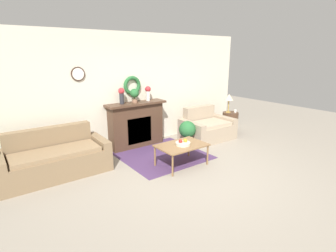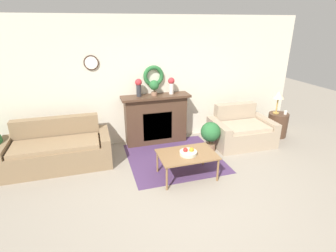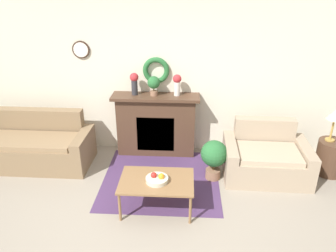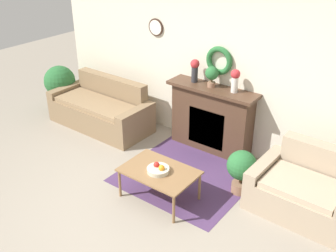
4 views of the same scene
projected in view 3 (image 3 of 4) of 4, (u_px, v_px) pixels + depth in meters
The scene contains 14 objects.
ground_plane at pixel (145, 243), 3.91m from camera, with size 16.00×16.00×0.00m, color gray.
floor_rug at pixel (161, 179), 5.16m from camera, with size 1.80×1.77×0.01m.
wall_back at pixel (160, 77), 5.58m from camera, with size 6.80×0.15×2.70m.
fireplace at pixel (156, 124), 5.73m from camera, with size 1.48×0.41×1.09m.
couch_left at pixel (34, 146), 5.50m from camera, with size 1.92×0.87×0.86m.
loveseat_right at pixel (266, 158), 5.18m from camera, with size 1.33×0.96×0.83m.
coffee_table at pixel (157, 182), 4.36m from camera, with size 0.99×0.67×0.44m.
fruit_bowl at pixel (157, 179), 4.30m from camera, with size 0.30×0.30×0.12m.
side_table_by_loveseat at pixel (331, 157), 5.22m from camera, with size 0.46×0.46×0.56m.
table_lamp at pixel (335, 115), 4.97m from camera, with size 0.26×0.26×0.53m.
vase_on_mantel_left at pixel (134, 82), 5.43m from camera, with size 0.14×0.14×0.37m.
vase_on_mantel_right at pixel (177, 83), 5.40m from camera, with size 0.14×0.14×0.36m.
potted_plant_on_mantel at pixel (154, 84), 5.41m from camera, with size 0.21×0.21×0.33m.
potted_plant_floor_by_loveseat at pixel (214, 156), 5.02m from camera, with size 0.41×0.41×0.65m.
Camera 3 is at (0.45, -2.95, 2.90)m, focal length 35.00 mm.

